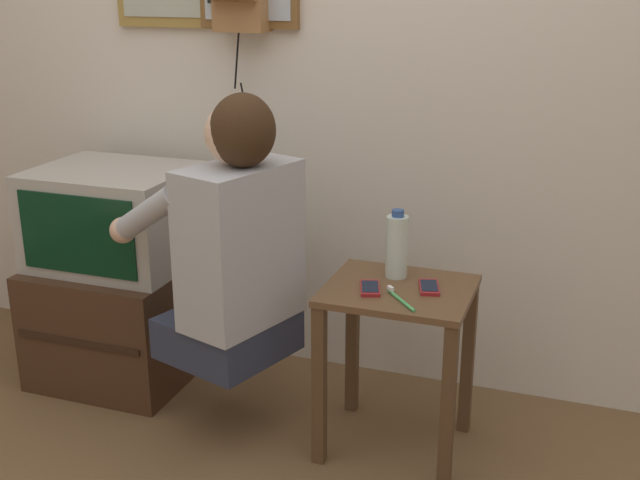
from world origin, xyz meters
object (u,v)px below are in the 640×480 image
cell_phone_held (370,288)px  toothbrush (399,298)px  cell_phone_spare (429,287)px  person (234,242)px  water_bottle (397,246)px  television (115,217)px

cell_phone_held → toothbrush: size_ratio=0.99×
cell_phone_spare → toothbrush: size_ratio=0.99×
person → water_bottle: size_ratio=3.90×
cell_phone_held → water_bottle: water_bottle is taller
television → water_bottle: television is taller
person → toothbrush: person is taller
water_bottle → toothbrush: water_bottle is taller
person → cell_phone_spare: person is taller
television → cell_phone_spare: bearing=-6.3°
toothbrush → cell_phone_spare: bearing=20.2°
cell_phone_held → toothbrush: toothbrush is taller
television → cell_phone_spare: 1.24m
person → television: 0.67m
television → toothbrush: size_ratio=4.14×
cell_phone_held → television: bearing=151.3°
television → cell_phone_held: television is taller
television → water_bottle: size_ratio=2.50×
cell_phone_spare → water_bottle: 0.18m
television → cell_phone_spare: size_ratio=4.19×
cell_phone_spare → water_bottle: bearing=135.1°
person → cell_phone_spare: size_ratio=6.55×
person → cell_phone_spare: bearing=-60.8°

